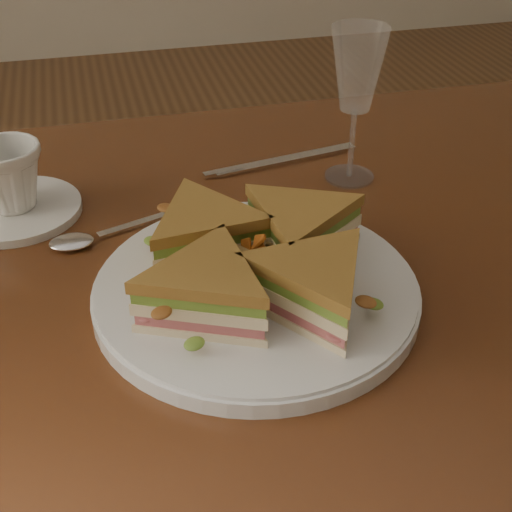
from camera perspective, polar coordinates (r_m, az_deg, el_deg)
The scene contains 9 objects.
table at distance 0.80m, azimuth -1.48°, elevation -6.27°, with size 1.20×0.80×0.75m.
plate at distance 0.69m, azimuth 0.00°, elevation -2.89°, with size 0.31×0.31×0.02m, color silver.
sandwich_wedges at distance 0.67m, azimuth 0.00°, elevation -0.36°, with size 0.30×0.30×0.06m.
crisps_mound at distance 0.67m, azimuth 0.00°, elevation -0.64°, with size 0.09×0.09×0.05m, color #B25616, non-canonical shape.
spoon at distance 0.79m, azimuth -13.00°, elevation 1.49°, with size 0.18×0.07×0.01m.
knife at distance 0.94m, azimuth 1.63°, elevation 7.51°, with size 0.21×0.05×0.00m.
wine_glass at distance 0.85m, azimuth 8.13°, elevation 14.26°, with size 0.07×0.07×0.19m.
saucer at distance 0.87m, azimuth -18.67°, elevation 3.51°, with size 0.15×0.15×0.01m, color silver.
coffee_cup at distance 0.85m, azimuth -19.20°, elevation 5.99°, with size 0.08×0.08×0.08m, color silver.
Camera 1 is at (-0.13, -0.60, 1.17)m, focal length 50.00 mm.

